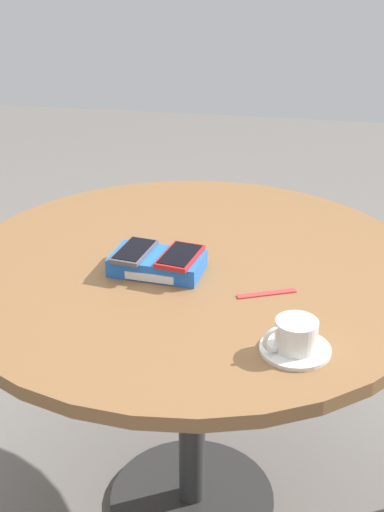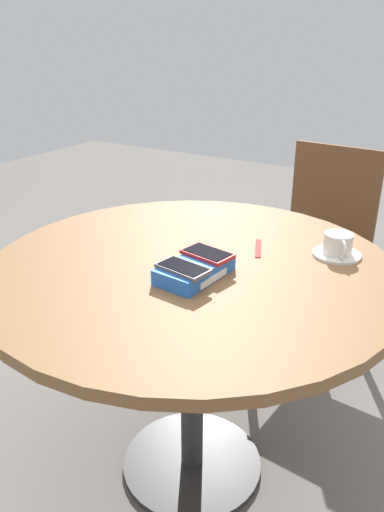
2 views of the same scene
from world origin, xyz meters
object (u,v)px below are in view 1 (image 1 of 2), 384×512
object	(u,v)px
phone_gray	(134,251)
saucer	(295,349)
phone_box	(157,263)
lanyard_strap	(267,294)
round_table	(192,304)
phone_red	(180,256)
coffee_cup	(295,334)

from	to	relation	value
phone_gray	saucer	size ratio (longest dim) A/B	1.04
phone_box	lanyard_strap	size ratio (longest dim) A/B	1.64
saucer	lanyard_strap	distance (m)	0.22
round_table	saucer	distance (m)	0.42
phone_box	phone_gray	size ratio (longest dim) A/B	1.54
phone_box	phone_red	world-z (taller)	phone_red
round_table	phone_gray	xyz separation A→B (m)	(-0.12, -0.05, 0.15)
phone_red	coffee_cup	world-z (taller)	coffee_cup
phone_gray	coffee_cup	size ratio (longest dim) A/B	1.38
phone_red	coffee_cup	size ratio (longest dim) A/B	1.39
round_table	phone_gray	size ratio (longest dim) A/B	7.99
round_table	lanyard_strap	world-z (taller)	lanyard_strap
phone_red	lanyard_strap	size ratio (longest dim) A/B	1.07
round_table	phone_gray	bearing A→B (deg)	-157.97
round_table	phone_red	size ratio (longest dim) A/B	7.92
phone_red	lanyard_strap	xyz separation A→B (m)	(0.20, -0.06, -0.04)
phone_red	round_table	bearing A→B (deg)	73.66
coffee_cup	lanyard_strap	world-z (taller)	coffee_cup
phone_red	lanyard_strap	bearing A→B (deg)	-15.54
phone_red	saucer	world-z (taller)	phone_red
saucer	lanyard_strap	bearing A→B (deg)	108.76
phone_red	lanyard_strap	world-z (taller)	phone_red
phone_gray	round_table	bearing A→B (deg)	22.03
round_table	phone_red	distance (m)	0.16
round_table	coffee_cup	xyz separation A→B (m)	(0.25, -0.32, 0.15)
coffee_cup	phone_red	bearing A→B (deg)	135.38
phone_gray	phone_red	world-z (taller)	same
round_table	phone_red	bearing A→B (deg)	-106.34
phone_box	phone_red	bearing A→B (deg)	-6.03
phone_box	coffee_cup	bearing A→B (deg)	-40.02
phone_gray	saucer	bearing A→B (deg)	-35.63
phone_box	phone_gray	distance (m)	0.06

